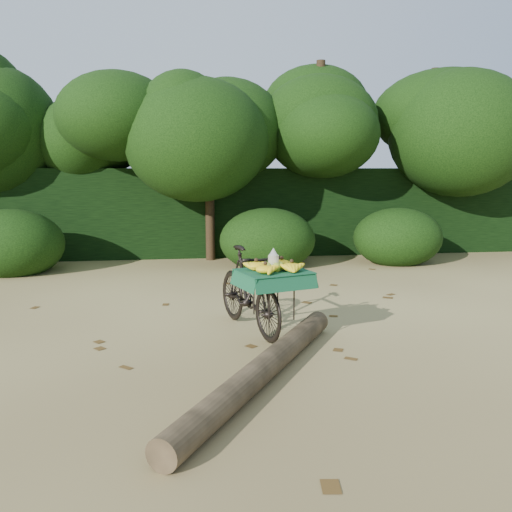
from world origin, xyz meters
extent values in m
plane|color=tan|center=(0.00, 0.00, 0.00)|extent=(80.00, 80.00, 0.00)
imported|color=black|center=(0.68, 0.41, 0.47)|extent=(0.88, 1.61, 0.93)
cube|color=black|center=(0.86, -0.16, 0.77)|extent=(0.44, 0.49, 0.02)
cube|color=#165437|center=(0.86, -0.16, 0.78)|extent=(0.81, 0.74, 0.01)
ellipsoid|color=olive|center=(0.92, -0.14, 0.83)|extent=(0.09, 0.07, 0.10)
ellipsoid|color=olive|center=(0.84, -0.11, 0.83)|extent=(0.09, 0.07, 0.10)
ellipsoid|color=olive|center=(0.79, -0.18, 0.83)|extent=(0.09, 0.07, 0.10)
ellipsoid|color=olive|center=(0.87, -0.22, 0.83)|extent=(0.09, 0.07, 0.10)
cylinder|color=#EAE5C6|center=(0.85, -0.16, 0.87)|extent=(0.11, 0.11, 0.14)
cylinder|color=brown|center=(0.62, -1.06, 0.11)|extent=(1.83, 2.80, 0.23)
cube|color=black|center=(0.00, 6.30, 0.90)|extent=(26.00, 1.80, 1.80)
camera|label=1|loc=(-0.04, -5.42, 1.80)|focal=38.00mm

